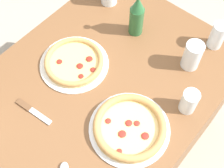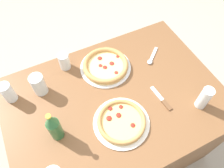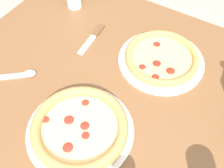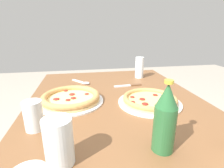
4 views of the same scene
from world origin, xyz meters
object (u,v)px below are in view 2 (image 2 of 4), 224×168
at_px(glass_iced_tea, 64,62).
at_px(spoon, 151,59).
at_px(glass_orange_juice, 8,93).
at_px(glass_lemonade, 39,85).
at_px(glass_red_wine, 204,99).
at_px(beer_bottle, 54,127).
at_px(knife, 162,99).
at_px(pizza_salami, 106,66).
at_px(pizza_margherita, 121,122).

xyz_separation_m(glass_iced_tea, spoon, (0.54, -0.19, -0.05)).
distance_m(glass_orange_juice, glass_lemonade, 0.17).
bearing_deg(glass_lemonade, glass_red_wine, -31.92).
relative_size(beer_bottle, knife, 1.24).
bearing_deg(knife, pizza_salami, 118.56).
bearing_deg(beer_bottle, glass_red_wine, -13.40).
relative_size(glass_orange_juice, glass_iced_tea, 1.17).
bearing_deg(glass_lemonade, pizza_margherita, -49.82).
height_order(glass_iced_tea, glass_red_wine, glass_red_wine).
distance_m(glass_orange_juice, beer_bottle, 0.38).
bearing_deg(pizza_margherita, beer_bottle, 164.86).
distance_m(pizza_margherita, pizza_salami, 0.40).
distance_m(pizza_margherita, knife, 0.29).
bearing_deg(glass_lemonade, beer_bottle, -89.55).
height_order(pizza_salami, knife, pizza_salami).
distance_m(pizza_margherita, glass_iced_tea, 0.53).
distance_m(glass_iced_tea, spoon, 0.57).
bearing_deg(spoon, glass_iced_tea, 160.41).
height_order(glass_lemonade, beer_bottle, beer_bottle).
bearing_deg(glass_iced_tea, beer_bottle, -114.41).
xyz_separation_m(pizza_margherita, beer_bottle, (-0.33, 0.09, 0.09)).
height_order(pizza_margherita, spoon, pizza_margherita).
height_order(pizza_margherita, pizza_salami, pizza_salami).
relative_size(glass_iced_tea, glass_red_wine, 0.73).
bearing_deg(glass_iced_tea, glass_red_wine, -45.16).
distance_m(pizza_margherita, beer_bottle, 0.36).
xyz_separation_m(pizza_margherita, glass_lemonade, (-0.34, 0.40, 0.05)).
bearing_deg(glass_red_wine, pizza_salami, 127.63).
relative_size(knife, spoon, 1.27).
bearing_deg(glass_orange_juice, pizza_margherita, -39.90).
height_order(glass_red_wine, knife, glass_red_wine).
height_order(beer_bottle, knife, beer_bottle).
bearing_deg(beer_bottle, glass_lemonade, 90.45).
distance_m(glass_red_wine, knife, 0.23).
xyz_separation_m(pizza_salami, knife, (0.20, -0.36, -0.02)).
height_order(pizza_salami, glass_red_wine, glass_red_wine).
xyz_separation_m(pizza_salami, glass_lemonade, (-0.42, 0.01, 0.04)).
relative_size(glass_lemonade, knife, 0.75).
bearing_deg(beer_bottle, glass_orange_juice, 117.50).
xyz_separation_m(glass_iced_tea, glass_red_wine, (0.61, -0.61, 0.02)).
bearing_deg(glass_lemonade, glass_orange_juice, 171.23).
distance_m(glass_lemonade, glass_iced_tea, 0.22).
bearing_deg(glass_lemonade, glass_iced_tea, 30.09).
bearing_deg(glass_orange_juice, beer_bottle, -62.50).
bearing_deg(pizza_salami, beer_bottle, -144.69).
bearing_deg(spoon, pizza_salami, 167.32).
relative_size(glass_orange_juice, beer_bottle, 0.58).
relative_size(glass_lemonade, spoon, 0.95).
xyz_separation_m(glass_orange_juice, beer_bottle, (0.17, -0.34, 0.04)).
xyz_separation_m(glass_orange_juice, spoon, (0.90, -0.11, -0.06)).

